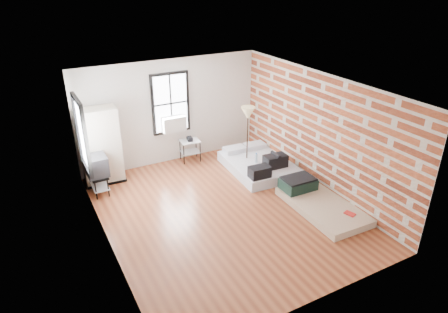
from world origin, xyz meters
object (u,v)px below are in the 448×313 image
side_table (190,145)px  mattress_bare (316,201)px  tv_stand (97,167)px  wardrobe (101,146)px  floor_lamp (248,116)px  mattress_main (259,164)px

side_table → mattress_bare: bearing=-66.4°
mattress_bare → tv_stand: size_ratio=2.24×
wardrobe → floor_lamp: (3.54, -1.03, 0.50)m
mattress_main → floor_lamp: floor_lamp is taller
wardrobe → tv_stand: 0.64m
wardrobe → side_table: size_ratio=2.73×
mattress_bare → wardrobe: bearing=140.3°
mattress_bare → side_table: (-1.53, 3.51, 0.34)m
side_table → floor_lamp: (1.17, -1.10, 0.97)m
mattress_main → side_table: bearing=137.0°
mattress_bare → side_table: bearing=115.2°
side_table → tv_stand: (-2.61, -0.60, 0.20)m
mattress_main → side_table: size_ratio=3.00×
side_table → floor_lamp: bearing=-43.2°
side_table → mattress_main: bearing=-46.4°
mattress_main → floor_lamp: bearing=122.6°
mattress_main → tv_stand: (-3.96, 0.81, 0.50)m
floor_lamp → tv_stand: size_ratio=1.77×
side_table → tv_stand: tv_stand is taller
mattress_bare → floor_lamp: 2.77m
wardrobe → side_table: bearing=3.9°
mattress_main → floor_lamp: size_ratio=1.24×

